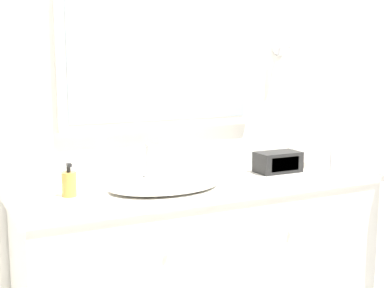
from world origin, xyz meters
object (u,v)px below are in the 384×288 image
(appliance_box, at_px, (278,162))
(picture_frame, at_px, (337,160))
(sink_basin, at_px, (164,185))
(soap_bottle, at_px, (69,184))

(appliance_box, xyz_separation_m, picture_frame, (0.33, -0.10, 0.00))
(sink_basin, height_order, appliance_box, sink_basin)
(appliance_box, height_order, picture_frame, picture_frame)
(soap_bottle, bearing_deg, appliance_box, 0.67)
(sink_basin, relative_size, picture_frame, 4.80)
(sink_basin, distance_m, appliance_box, 0.71)
(picture_frame, bearing_deg, sink_basin, 178.35)
(sink_basin, bearing_deg, soap_bottle, 173.00)
(soap_bottle, height_order, appliance_box, soap_bottle)
(soap_bottle, distance_m, picture_frame, 1.47)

